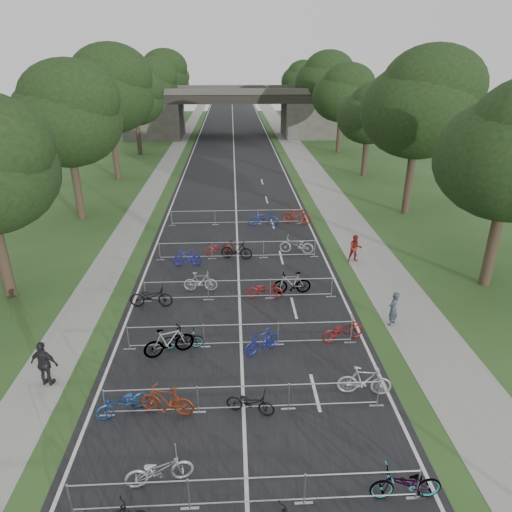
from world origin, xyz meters
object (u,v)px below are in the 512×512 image
(overpass_bridge, at_px, (233,112))
(pedestrian_a, at_px, (393,309))
(pedestrian_b, at_px, (355,249))
(pedestrian_c, at_px, (45,364))

(overpass_bridge, height_order, pedestrian_a, overpass_bridge)
(pedestrian_b, bearing_deg, overpass_bridge, 100.22)
(overpass_bridge, relative_size, pedestrian_a, 19.10)
(overpass_bridge, height_order, pedestrian_c, overpass_bridge)
(pedestrian_a, bearing_deg, pedestrian_c, -28.31)
(overpass_bridge, bearing_deg, pedestrian_b, -81.50)
(pedestrian_a, height_order, pedestrian_b, pedestrian_b)
(pedestrian_c, bearing_deg, overpass_bridge, -82.98)
(overpass_bridge, height_order, pedestrian_b, overpass_bridge)
(overpass_bridge, distance_m, pedestrian_c, 56.55)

